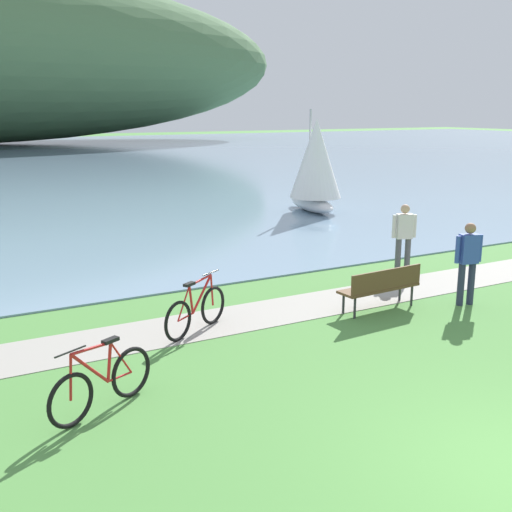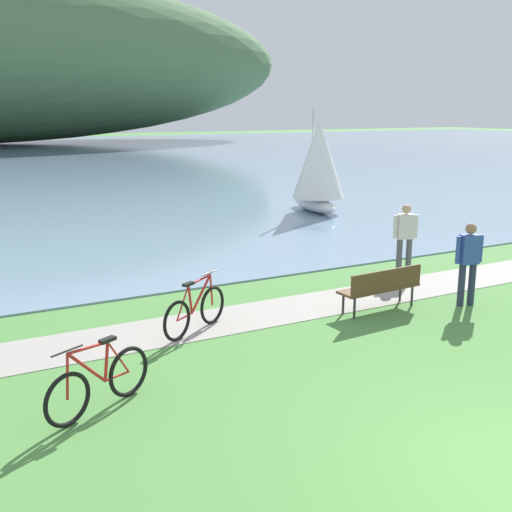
{
  "view_description": "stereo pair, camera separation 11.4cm",
  "coord_description": "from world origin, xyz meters",
  "px_view_note": "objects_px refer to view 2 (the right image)",
  "views": [
    {
      "loc": [
        -5.75,
        -3.67,
        3.93
      ],
      "look_at": [
        0.23,
        7.16,
        1.0
      ],
      "focal_mm": 43.68,
      "sensor_mm": 36.0,
      "label": 1
    },
    {
      "loc": [
        -5.65,
        -3.73,
        3.93
      ],
      "look_at": [
        0.23,
        7.16,
        1.0
      ],
      "focal_mm": 43.68,
      "sensor_mm": 36.0,
      "label": 2
    }
  ],
  "objects_px": {
    "person_at_shoreline": "(405,235)",
    "person_on_the_grass": "(469,259)",
    "bicycle_beside_path": "(195,311)",
    "sailboat_mid_bay": "(318,165)",
    "bicycle_leaning_near_bench": "(99,382)",
    "park_bench_near_camera": "(382,286)"
  },
  "relations": [
    {
      "from": "bicycle_beside_path",
      "to": "person_at_shoreline",
      "type": "height_order",
      "value": "person_at_shoreline"
    },
    {
      "from": "bicycle_leaning_near_bench",
      "to": "sailboat_mid_bay",
      "type": "height_order",
      "value": "sailboat_mid_bay"
    },
    {
      "from": "bicycle_leaning_near_bench",
      "to": "person_at_shoreline",
      "type": "xyz_separation_m",
      "value": [
        8.36,
        3.52,
        0.58
      ]
    },
    {
      "from": "bicycle_leaning_near_bench",
      "to": "sailboat_mid_bay",
      "type": "xyz_separation_m",
      "value": [
        11.6,
        12.12,
        1.47
      ]
    },
    {
      "from": "bicycle_beside_path",
      "to": "sailboat_mid_bay",
      "type": "distance_m",
      "value": 13.68
    },
    {
      "from": "bicycle_leaning_near_bench",
      "to": "bicycle_beside_path",
      "type": "bearing_deg",
      "value": 43.43
    },
    {
      "from": "sailboat_mid_bay",
      "to": "person_at_shoreline",
      "type": "bearing_deg",
      "value": -110.69
    },
    {
      "from": "person_at_shoreline",
      "to": "park_bench_near_camera",
      "type": "bearing_deg",
      "value": -139.51
    },
    {
      "from": "park_bench_near_camera",
      "to": "bicycle_leaning_near_bench",
      "type": "height_order",
      "value": "bicycle_leaning_near_bench"
    },
    {
      "from": "park_bench_near_camera",
      "to": "person_at_shoreline",
      "type": "relative_size",
      "value": 1.07
    },
    {
      "from": "bicycle_leaning_near_bench",
      "to": "person_on_the_grass",
      "type": "distance_m",
      "value": 7.88
    },
    {
      "from": "park_bench_near_camera",
      "to": "person_at_shoreline",
      "type": "xyz_separation_m",
      "value": [
        2.33,
        1.99,
        0.46
      ]
    },
    {
      "from": "person_on_the_grass",
      "to": "park_bench_near_camera",
      "type": "bearing_deg",
      "value": 163.2
    },
    {
      "from": "person_on_the_grass",
      "to": "sailboat_mid_bay",
      "type": "relative_size",
      "value": 0.44
    },
    {
      "from": "bicycle_beside_path",
      "to": "sailboat_mid_bay",
      "type": "height_order",
      "value": "sailboat_mid_bay"
    },
    {
      "from": "park_bench_near_camera",
      "to": "person_on_the_grass",
      "type": "relative_size",
      "value": 1.07
    },
    {
      "from": "person_on_the_grass",
      "to": "person_at_shoreline",
      "type": "bearing_deg",
      "value": 77.41
    },
    {
      "from": "bicycle_leaning_near_bench",
      "to": "person_on_the_grass",
      "type": "bearing_deg",
      "value": 7.28
    },
    {
      "from": "person_at_shoreline",
      "to": "person_on_the_grass",
      "type": "height_order",
      "value": "same"
    },
    {
      "from": "bicycle_beside_path",
      "to": "person_at_shoreline",
      "type": "distance_m",
      "value": 6.22
    },
    {
      "from": "person_at_shoreline",
      "to": "sailboat_mid_bay",
      "type": "distance_m",
      "value": 9.23
    },
    {
      "from": "bicycle_leaning_near_bench",
      "to": "person_on_the_grass",
      "type": "xyz_separation_m",
      "value": [
        7.79,
        1.0,
        0.58
      ]
    }
  ]
}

